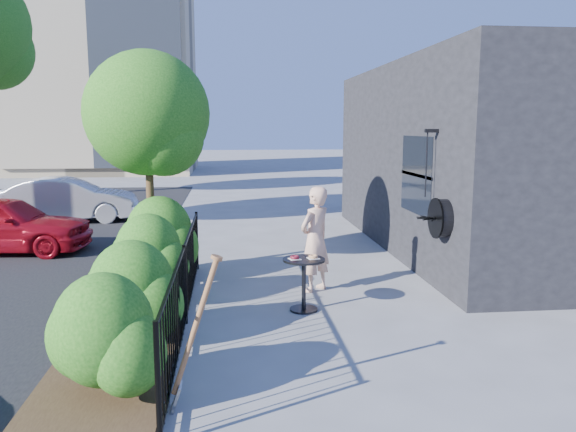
{
  "coord_description": "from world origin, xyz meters",
  "views": [
    {
      "loc": [
        -0.89,
        -7.45,
        2.65
      ],
      "look_at": [
        0.08,
        1.68,
        1.2
      ],
      "focal_mm": 35.0,
      "sensor_mm": 36.0,
      "label": 1
    }
  ],
  "objects": [
    {
      "name": "ground",
      "position": [
        0.0,
        0.0,
        0.0
      ],
      "size": [
        120.0,
        120.0,
        0.0
      ],
      "primitive_type": "plane",
      "color": "gray",
      "rests_on": "ground"
    },
    {
      "name": "shop_building",
      "position": [
        5.5,
        4.5,
        2.0
      ],
      "size": [
        6.22,
        9.0,
        4.0
      ],
      "color": "black",
      "rests_on": "ground"
    },
    {
      "name": "fence",
      "position": [
        -1.5,
        0.0,
        0.56
      ],
      "size": [
        0.05,
        6.05,
        1.1
      ],
      "color": "black",
      "rests_on": "ground"
    },
    {
      "name": "planting_bed",
      "position": [
        -2.2,
        0.0,
        0.04
      ],
      "size": [
        1.3,
        6.0,
        0.08
      ],
      "primitive_type": "cube",
      "color": "#382616",
      "rests_on": "ground"
    },
    {
      "name": "shrubs",
      "position": [
        -2.1,
        0.1,
        0.7
      ],
      "size": [
        1.1,
        5.6,
        1.24
      ],
      "color": "#1A5714",
      "rests_on": "ground"
    },
    {
      "name": "patio_tree",
      "position": [
        -2.24,
        2.76,
        2.76
      ],
      "size": [
        2.2,
        2.2,
        3.94
      ],
      "color": "#3F2B19",
      "rests_on": "ground"
    },
    {
      "name": "cafe_table",
      "position": [
        0.18,
        0.38,
        0.54
      ],
      "size": [
        0.62,
        0.62,
        0.83
      ],
      "rotation": [
        0.0,
        0.0,
        0.24
      ],
      "color": "black",
      "rests_on": "ground"
    },
    {
      "name": "woman",
      "position": [
        0.5,
        1.38,
        0.86
      ],
      "size": [
        0.74,
        0.72,
        1.72
      ],
      "primitive_type": "imported",
      "rotation": [
        0.0,
        0.0,
        3.87
      ],
      "color": "#E0AD91",
      "rests_on": "ground"
    },
    {
      "name": "shovel",
      "position": [
        -1.26,
        -2.39,
        0.67
      ],
      "size": [
        0.52,
        0.2,
        1.53
      ],
      "color": "brown",
      "rests_on": "ground"
    },
    {
      "name": "car_red",
      "position": [
        -5.7,
        4.87,
        0.62
      ],
      "size": [
        3.76,
        1.77,
        1.24
      ],
      "primitive_type": "imported",
      "rotation": [
        0.0,
        0.0,
        1.49
      ],
      "color": "#A80E1C",
      "rests_on": "ground"
    },
    {
      "name": "car_silver",
      "position": [
        -5.42,
        8.85,
        0.63
      ],
      "size": [
        3.93,
        1.67,
        1.26
      ],
      "primitive_type": "imported",
      "rotation": [
        0.0,
        0.0,
        1.66
      ],
      "color": "#B1B1B6",
      "rests_on": "ground"
    }
  ]
}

